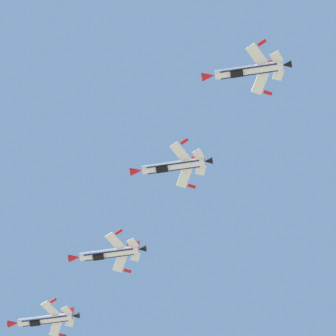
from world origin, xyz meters
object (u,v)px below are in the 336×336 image
fighter_jet_lead (44,320)px  fighter_jet_right_wing (172,166)px  fighter_jet_left_wing (108,253)px  fighter_jet_left_outer (247,71)px

fighter_jet_lead → fighter_jet_right_wing: size_ratio=1.00×
fighter_jet_left_wing → fighter_jet_left_outer: bearing=-137.7°
fighter_jet_left_wing → fighter_jet_left_outer: fighter_jet_left_outer is taller
fighter_jet_left_wing → fighter_jet_right_wing: (13.78, -19.04, 1.78)m
fighter_jet_lead → fighter_jet_left_outer: size_ratio=1.00×
fighter_jet_left_outer → fighter_jet_right_wing: bearing=42.1°
fighter_jet_left_wing → fighter_jet_left_outer: size_ratio=1.00×
fighter_jet_lead → fighter_jet_left_wing: size_ratio=1.00×
fighter_jet_lead → fighter_jet_left_wing: (15.79, -19.49, -2.50)m
fighter_jet_left_outer → fighter_jet_lead: bearing=43.4°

